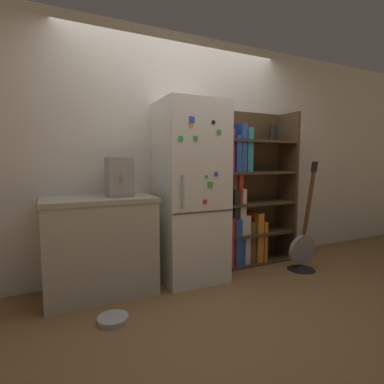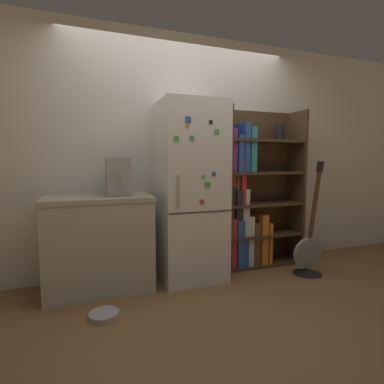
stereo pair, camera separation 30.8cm
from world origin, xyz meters
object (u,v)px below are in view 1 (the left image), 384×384
at_px(pet_bowl, 113,319).
at_px(guitar, 302,255).
at_px(bookshelf, 245,199).
at_px(espresso_machine, 119,177).
at_px(refrigerator, 190,192).

bearing_deg(pet_bowl, guitar, 5.61).
height_order(bookshelf, pet_bowl, bookshelf).
bearing_deg(espresso_machine, bookshelf, 5.06).
relative_size(bookshelf, pet_bowl, 7.69).
xyz_separation_m(refrigerator, pet_bowl, (-0.91, -0.55, -0.88)).
height_order(bookshelf, espresso_machine, bookshelf).
distance_m(bookshelf, espresso_machine, 1.55).
relative_size(refrigerator, espresso_machine, 5.10).
bearing_deg(bookshelf, espresso_machine, -174.94).
relative_size(refrigerator, pet_bowl, 7.68).
height_order(bookshelf, guitar, bookshelf).
xyz_separation_m(bookshelf, guitar, (0.45, -0.49, -0.60)).
bearing_deg(refrigerator, pet_bowl, -148.95).
bearing_deg(espresso_machine, guitar, -10.28).
xyz_separation_m(espresso_machine, guitar, (1.96, -0.36, -0.90)).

